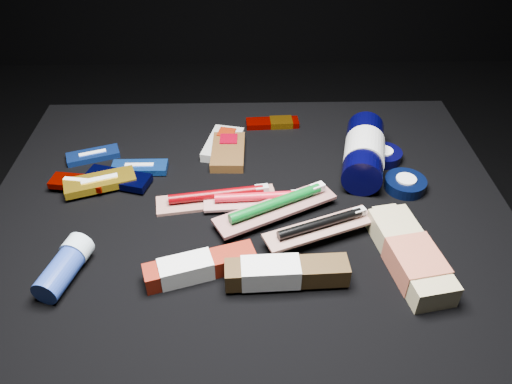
{
  "coord_description": "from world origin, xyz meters",
  "views": [
    {
      "loc": [
        -0.0,
        -0.72,
        1.01
      ],
      "look_at": [
        0.01,
        0.01,
        0.42
      ],
      "focal_mm": 35.0,
      "sensor_mm": 36.0,
      "label": 1
    }
  ],
  "objects_px": {
    "deodorant_stick": "(65,267)",
    "toothpaste_carton_red": "(195,267)",
    "lotion_bottle": "(364,152)",
    "bodywash_bottle": "(411,256)"
  },
  "relations": [
    {
      "from": "deodorant_stick",
      "to": "toothpaste_carton_red",
      "type": "bearing_deg",
      "value": 15.43
    },
    {
      "from": "lotion_bottle",
      "to": "bodywash_bottle",
      "type": "bearing_deg",
      "value": -71.48
    },
    {
      "from": "deodorant_stick",
      "to": "lotion_bottle",
      "type": "bearing_deg",
      "value": 44.15
    },
    {
      "from": "bodywash_bottle",
      "to": "deodorant_stick",
      "type": "bearing_deg",
      "value": 170.68
    },
    {
      "from": "bodywash_bottle",
      "to": "deodorant_stick",
      "type": "height_order",
      "value": "deodorant_stick"
    },
    {
      "from": "lotion_bottle",
      "to": "toothpaste_carton_red",
      "type": "bearing_deg",
      "value": -125.21
    },
    {
      "from": "lotion_bottle",
      "to": "toothpaste_carton_red",
      "type": "relative_size",
      "value": 1.39
    },
    {
      "from": "lotion_bottle",
      "to": "deodorant_stick",
      "type": "distance_m",
      "value": 0.6
    },
    {
      "from": "toothpaste_carton_red",
      "to": "deodorant_stick",
      "type": "bearing_deg",
      "value": 162.72
    },
    {
      "from": "bodywash_bottle",
      "to": "toothpaste_carton_red",
      "type": "height_order",
      "value": "bodywash_bottle"
    }
  ]
}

